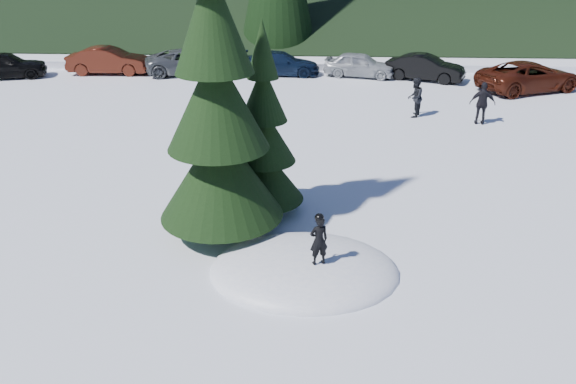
{
  "coord_description": "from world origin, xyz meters",
  "views": [
    {
      "loc": [
        0.16,
        -11.29,
        7.16
      ],
      "look_at": [
        -0.49,
        2.11,
        1.1
      ],
      "focal_mm": 35.0,
      "sensor_mm": 36.0,
      "label": 1
    }
  ],
  "objects_px": {
    "car_0": "(4,65)",
    "car_1": "(109,61)",
    "adult_1": "(482,103)",
    "car_3": "(280,63)",
    "car_6": "(529,76)",
    "child_skier": "(319,240)",
    "car_2": "(190,62)",
    "car_4": "(360,65)",
    "adult_0": "(415,97)",
    "spruce_short": "(264,142)",
    "spruce_tall": "(217,113)",
    "car_5": "(425,68)"
  },
  "relations": [
    {
      "from": "child_skier",
      "to": "car_2",
      "type": "xyz_separation_m",
      "value": [
        -7.37,
        21.34,
        -0.36
      ]
    },
    {
      "from": "car_0",
      "to": "car_1",
      "type": "relative_size",
      "value": 0.95
    },
    {
      "from": "child_skier",
      "to": "adult_0",
      "type": "distance_m",
      "value": 13.95
    },
    {
      "from": "adult_0",
      "to": "car_1",
      "type": "height_order",
      "value": "adult_0"
    },
    {
      "from": "adult_0",
      "to": "car_2",
      "type": "xyz_separation_m",
      "value": [
        -11.58,
        8.05,
        -0.16
      ]
    },
    {
      "from": "car_4",
      "to": "adult_0",
      "type": "bearing_deg",
      "value": -153.19
    },
    {
      "from": "adult_0",
      "to": "car_3",
      "type": "distance_m",
      "value": 10.31
    },
    {
      "from": "spruce_short",
      "to": "car_1",
      "type": "distance_m",
      "value": 20.54
    },
    {
      "from": "car_0",
      "to": "adult_0",
      "type": "bearing_deg",
      "value": -124.23
    },
    {
      "from": "spruce_tall",
      "to": "car_2",
      "type": "distance_m",
      "value": 19.93
    },
    {
      "from": "car_0",
      "to": "spruce_short",
      "type": "bearing_deg",
      "value": -152.95
    },
    {
      "from": "adult_0",
      "to": "car_3",
      "type": "relative_size",
      "value": 0.38
    },
    {
      "from": "car_4",
      "to": "car_5",
      "type": "xyz_separation_m",
      "value": [
        3.54,
        -0.69,
        0.01
      ]
    },
    {
      "from": "spruce_tall",
      "to": "adult_0",
      "type": "bearing_deg",
      "value": 58.81
    },
    {
      "from": "adult_0",
      "to": "car_6",
      "type": "height_order",
      "value": "adult_0"
    },
    {
      "from": "adult_1",
      "to": "child_skier",
      "type": "bearing_deg",
      "value": 71.43
    },
    {
      "from": "car_1",
      "to": "car_5",
      "type": "xyz_separation_m",
      "value": [
        17.97,
        -0.76,
        -0.06
      ]
    },
    {
      "from": "adult_1",
      "to": "spruce_short",
      "type": "bearing_deg",
      "value": 56.76
    },
    {
      "from": "spruce_short",
      "to": "adult_0",
      "type": "relative_size",
      "value": 3.11
    },
    {
      "from": "spruce_short",
      "to": "car_6",
      "type": "height_order",
      "value": "spruce_short"
    },
    {
      "from": "car_5",
      "to": "spruce_short",
      "type": "bearing_deg",
      "value": 178.44
    },
    {
      "from": "adult_1",
      "to": "car_1",
      "type": "height_order",
      "value": "adult_1"
    },
    {
      "from": "car_3",
      "to": "car_4",
      "type": "height_order",
      "value": "car_4"
    },
    {
      "from": "spruce_short",
      "to": "car_0",
      "type": "distance_m",
      "value": 22.8
    },
    {
      "from": "car_0",
      "to": "car_2",
      "type": "relative_size",
      "value": 0.86
    },
    {
      "from": "child_skier",
      "to": "car_6",
      "type": "xyz_separation_m",
      "value": [
        10.81,
        18.26,
        -0.31
      ]
    },
    {
      "from": "car_3",
      "to": "car_6",
      "type": "relative_size",
      "value": 0.84
    },
    {
      "from": "car_2",
      "to": "car_3",
      "type": "xyz_separation_m",
      "value": [
        5.19,
        0.04,
        -0.05
      ]
    },
    {
      "from": "car_2",
      "to": "car_5",
      "type": "bearing_deg",
      "value": -108.32
    },
    {
      "from": "spruce_short",
      "to": "car_0",
      "type": "height_order",
      "value": "spruce_short"
    },
    {
      "from": "car_3",
      "to": "car_6",
      "type": "distance_m",
      "value": 13.35
    },
    {
      "from": "child_skier",
      "to": "car_5",
      "type": "xyz_separation_m",
      "value": [
        5.9,
        20.4,
        -0.37
      ]
    },
    {
      "from": "car_0",
      "to": "car_1",
      "type": "bearing_deg",
      "value": -93.33
    },
    {
      "from": "car_4",
      "to": "car_2",
      "type": "bearing_deg",
      "value": 102.02
    },
    {
      "from": "adult_0",
      "to": "car_5",
      "type": "height_order",
      "value": "adult_0"
    },
    {
      "from": "child_skier",
      "to": "adult_1",
      "type": "relative_size",
      "value": 0.66
    },
    {
      "from": "spruce_tall",
      "to": "spruce_short",
      "type": "relative_size",
      "value": 1.6
    },
    {
      "from": "car_6",
      "to": "car_0",
      "type": "bearing_deg",
      "value": 64.06
    },
    {
      "from": "spruce_tall",
      "to": "spruce_short",
      "type": "bearing_deg",
      "value": 54.46
    },
    {
      "from": "car_2",
      "to": "car_4",
      "type": "distance_m",
      "value": 9.74
    },
    {
      "from": "car_0",
      "to": "car_2",
      "type": "distance_m",
      "value": 10.27
    },
    {
      "from": "spruce_tall",
      "to": "spruce_short",
      "type": "xyz_separation_m",
      "value": [
        1.0,
        1.4,
        -1.22
      ]
    },
    {
      "from": "adult_1",
      "to": "car_0",
      "type": "xyz_separation_m",
      "value": [
        -24.38,
        7.42,
        -0.14
      ]
    },
    {
      "from": "spruce_short",
      "to": "child_skier",
      "type": "relative_size",
      "value": 4.58
    },
    {
      "from": "adult_0",
      "to": "adult_1",
      "type": "distance_m",
      "value": 2.82
    },
    {
      "from": "child_skier",
      "to": "car_4",
      "type": "height_order",
      "value": "child_skier"
    },
    {
      "from": "car_2",
      "to": "car_6",
      "type": "bearing_deg",
      "value": -113.88
    },
    {
      "from": "adult_1",
      "to": "car_4",
      "type": "xyz_separation_m",
      "value": [
        -4.49,
        8.75,
        -0.2
      ]
    },
    {
      "from": "car_0",
      "to": "car_3",
      "type": "xyz_separation_m",
      "value": [
        15.35,
        1.62,
        -0.09
      ]
    },
    {
      "from": "spruce_short",
      "to": "car_0",
      "type": "bearing_deg",
      "value": 134.7
    }
  ]
}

